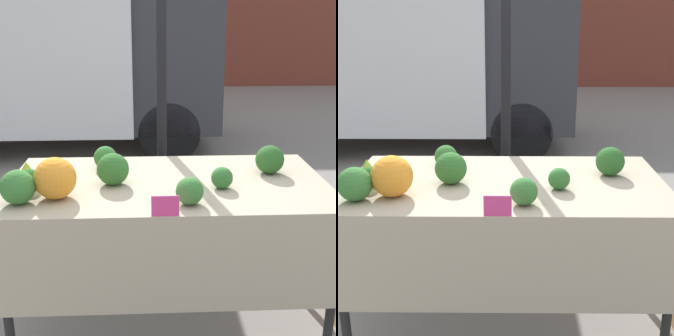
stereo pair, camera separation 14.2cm
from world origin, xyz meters
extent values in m
plane|color=gray|center=(0.00, 0.00, 0.00)|extent=(40.00, 40.00, 0.00)
cylinder|color=black|center=(-0.01, 0.77, 1.14)|extent=(0.07, 0.07, 2.29)
cube|color=white|center=(-1.86, 4.19, 1.57)|extent=(3.16, 2.24, 2.43)
cube|color=#333338|center=(0.28, 4.19, 1.23)|extent=(1.11, 2.06, 1.75)
cylinder|color=black|center=(0.16, 3.27, 0.39)|extent=(0.78, 0.22, 0.78)
cylinder|color=black|center=(0.16, 5.11, 0.39)|extent=(0.78, 0.22, 0.78)
cylinder|color=black|center=(-2.73, 5.11, 0.39)|extent=(0.78, 0.22, 0.78)
cube|color=tan|center=(0.00, 0.00, 0.90)|extent=(1.81, 0.99, 0.03)
cube|color=tan|center=(0.00, -0.49, 0.63)|extent=(1.81, 0.01, 0.50)
cylinder|color=black|center=(-0.85, -0.43, 0.44)|extent=(0.05, 0.05, 0.89)
cylinder|color=black|center=(0.85, -0.43, 0.44)|extent=(0.05, 0.05, 0.89)
cylinder|color=black|center=(-0.85, 0.43, 0.44)|extent=(0.05, 0.05, 0.89)
cylinder|color=black|center=(0.85, 0.43, 0.44)|extent=(0.05, 0.05, 0.89)
sphere|color=orange|center=(-0.59, -0.23, 1.03)|extent=(0.22, 0.22, 0.22)
cone|color=#93B238|center=(-0.81, 0.06, 0.97)|extent=(0.14, 0.14, 0.11)
sphere|color=#336B2D|center=(0.29, -0.12, 0.98)|extent=(0.12, 0.12, 0.12)
sphere|color=#387533|center=(0.09, -0.34, 0.99)|extent=(0.14, 0.14, 0.14)
sphere|color=#387533|center=(-0.77, -0.29, 1.00)|extent=(0.18, 0.18, 0.18)
sphere|color=#285B23|center=(-0.75, -0.09, 0.97)|extent=(0.11, 0.11, 0.11)
sphere|color=#2D6628|center=(-0.31, -0.04, 1.01)|extent=(0.18, 0.18, 0.18)
sphere|color=#285B23|center=(0.61, 0.12, 1.00)|extent=(0.17, 0.17, 0.17)
sphere|color=#336B2D|center=(-0.38, 0.25, 0.99)|extent=(0.14, 0.14, 0.14)
cube|color=#E53D84|center=(-0.03, -0.48, 0.97)|extent=(0.13, 0.01, 0.10)
camera|label=1|loc=(-0.12, -2.51, 1.83)|focal=50.00mm
camera|label=2|loc=(0.03, -2.52, 1.83)|focal=50.00mm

